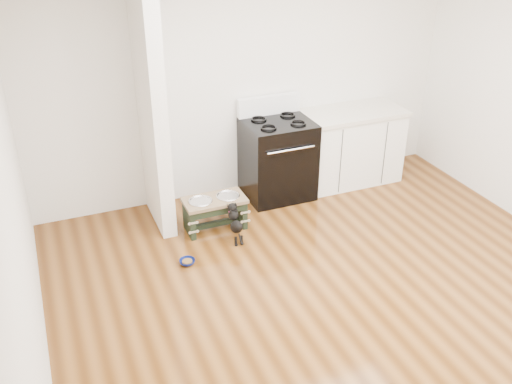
% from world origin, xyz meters
% --- Properties ---
extents(ground, '(5.00, 5.00, 0.00)m').
position_xyz_m(ground, '(0.00, 0.00, 0.00)').
color(ground, '#4A280D').
rests_on(ground, ground).
extents(room_shell, '(5.00, 5.00, 5.00)m').
position_xyz_m(room_shell, '(0.00, 0.00, 1.62)').
color(room_shell, silver).
rests_on(room_shell, ground).
extents(partition_wall, '(0.15, 0.80, 2.70)m').
position_xyz_m(partition_wall, '(-1.18, 2.10, 1.35)').
color(partition_wall, silver).
rests_on(partition_wall, ground).
extents(oven_range, '(0.76, 0.69, 1.14)m').
position_xyz_m(oven_range, '(0.25, 2.16, 0.48)').
color(oven_range, black).
rests_on(oven_range, ground).
extents(cabinet_run, '(1.24, 0.64, 0.91)m').
position_xyz_m(cabinet_run, '(1.23, 2.18, 0.45)').
color(cabinet_run, white).
rests_on(cabinet_run, ground).
extents(dog_feeder, '(0.65, 0.35, 0.37)m').
position_xyz_m(dog_feeder, '(-0.68, 1.70, 0.26)').
color(dog_feeder, black).
rests_on(dog_feeder, ground).
extents(puppy, '(0.11, 0.34, 0.40)m').
position_xyz_m(puppy, '(-0.56, 1.40, 0.22)').
color(puppy, black).
rests_on(puppy, ground).
extents(floor_bowl, '(0.18, 0.18, 0.05)m').
position_xyz_m(floor_bowl, '(-1.15, 1.17, 0.02)').
color(floor_bowl, navy).
rests_on(floor_bowl, ground).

